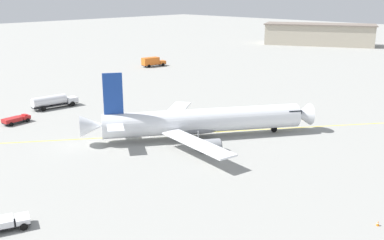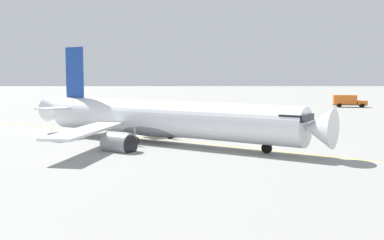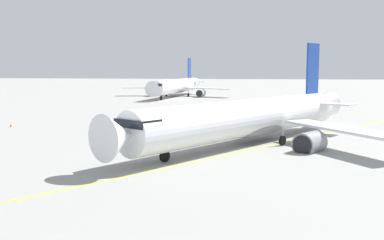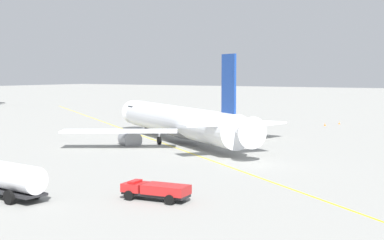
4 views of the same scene
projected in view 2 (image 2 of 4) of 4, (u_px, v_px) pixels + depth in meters
The scene contains 6 objects.
ground_plane at pixel (139, 140), 58.21m from camera, with size 600.00×600.00×0.00m, color gray.
airliner_main at pixel (162, 120), 55.08m from camera, with size 29.01×36.21×12.37m.
ops_pickup_truck at pixel (73, 114), 86.43m from camera, with size 2.61×5.46×1.41m.
catering_truck_truck at pixel (348, 101), 118.77m from camera, with size 3.94×8.68×3.10m.
fuel_tanker_truck at pixel (135, 108), 91.91m from camera, with size 3.47×10.12×2.87m.
taxiway_centreline at pixel (182, 141), 56.68m from camera, with size 110.13×151.18×0.01m.
Camera 2 is at (-57.73, -6.48, 8.07)m, focal length 42.98 mm.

